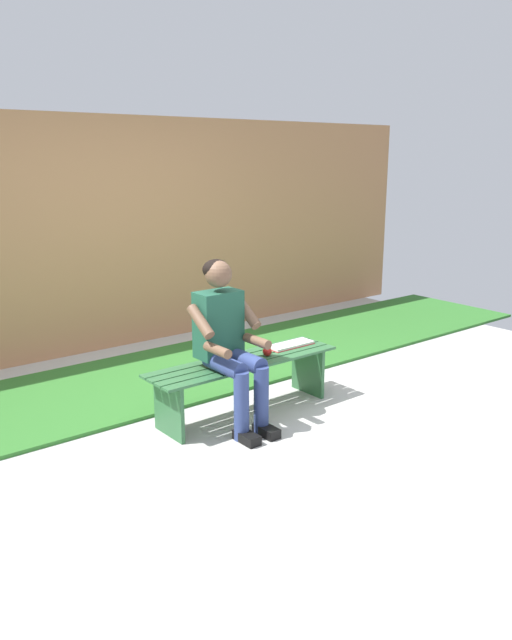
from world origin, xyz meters
name	(u,v)px	position (x,y,z in m)	size (l,w,h in m)	color
ground_plane	(197,517)	(1.10, 1.00, -0.02)	(10.00, 7.00, 0.04)	#B2B2AD
grass_strip	(171,374)	(0.00, -1.12, 0.01)	(9.00, 1.52, 0.03)	#2D6B28
brick_wall	(57,238)	(0.50, -2.38, 1.19)	(9.50, 0.24, 2.37)	#B27A51
bench_near	(244,373)	(0.00, 0.00, 0.33)	(1.62, 0.43, 0.44)	#2D6038
person_seated	(228,338)	(0.22, 0.10, 0.68)	(0.50, 0.69, 1.24)	#1E513D
apple	(267,351)	(-0.20, 0.04, 0.48)	(0.07, 0.07, 0.07)	red
book_open	(291,345)	(-0.52, -0.05, 0.45)	(0.41, 0.16, 0.02)	white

